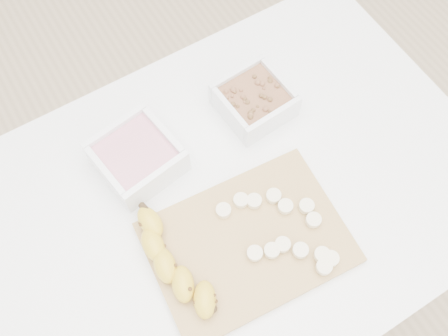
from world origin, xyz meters
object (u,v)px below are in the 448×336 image
table (232,211)px  bowl_granola (254,100)px  banana (175,264)px  cutting_board (248,243)px  bowl_yogurt (137,157)px

table → bowl_granola: bowl_granola is taller
table → banana: size_ratio=4.52×
bowl_granola → banana: (-0.30, -0.21, 0.00)m
bowl_granola → banana: 0.37m
cutting_board → banana: (-0.13, 0.03, 0.03)m
cutting_board → banana: banana is taller
table → banana: banana is taller
cutting_board → banana: size_ratio=1.57×
table → bowl_granola: 0.23m
bowl_yogurt → cutting_board: bowl_yogurt is taller
bowl_yogurt → bowl_granola: size_ratio=1.16×
bowl_granola → bowl_yogurt: bearing=178.3°
bowl_granola → cutting_board: size_ratio=0.41×
bowl_yogurt → bowl_granola: (0.26, -0.01, -0.00)m
bowl_yogurt → bowl_granola: 0.26m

